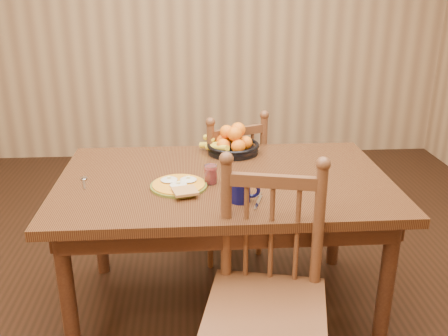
{
  "coord_description": "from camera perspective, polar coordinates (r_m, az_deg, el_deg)",
  "views": [
    {
      "loc": [
        -0.15,
        -2.24,
        1.66
      ],
      "look_at": [
        0.0,
        0.0,
        0.8
      ],
      "focal_mm": 40.0,
      "sensor_mm": 36.0,
      "label": 1
    }
  ],
  "objects": [
    {
      "name": "room",
      "position": [
        2.26,
        -0.0,
        13.11
      ],
      "size": [
        4.52,
        5.02,
        2.72
      ],
      "color": "black",
      "rests_on": "ground"
    },
    {
      "name": "dining_table",
      "position": [
        2.45,
        -0.0,
        -2.94
      ],
      "size": [
        1.6,
        1.0,
        0.75
      ],
      "color": "black",
      "rests_on": "ground"
    },
    {
      "name": "chair_far",
      "position": [
        3.07,
        0.29,
        -2.23
      ],
      "size": [
        0.54,
        0.53,
        0.92
      ],
      "rotation": [
        0.0,
        0.0,
        3.54
      ],
      "color": "#4A2A16",
      "rests_on": "ground"
    },
    {
      "name": "chair_near",
      "position": [
        2.02,
        4.94,
        -14.55
      ],
      "size": [
        0.54,
        0.52,
        1.0
      ],
      "rotation": [
        0.0,
        0.0,
        -0.22
      ],
      "color": "#4A2A16",
      "rests_on": "ground"
    },
    {
      "name": "breakfast_plate",
      "position": [
        2.31,
        -5.16,
        -1.96
      ],
      "size": [
        0.26,
        0.3,
        0.04
      ],
      "color": "#59601E",
      "rests_on": "dining_table"
    },
    {
      "name": "fork",
      "position": [
        2.18,
        3.93,
        -3.62
      ],
      "size": [
        0.06,
        0.18,
        0.0
      ],
      "rotation": [
        0.0,
        0.0,
        -0.32
      ],
      "color": "silver",
      "rests_on": "dining_table"
    },
    {
      "name": "spoon",
      "position": [
        2.47,
        -15.71,
        -1.36
      ],
      "size": [
        0.05,
        0.16,
        0.01
      ],
      "rotation": [
        0.0,
        0.0,
        0.24
      ],
      "color": "silver",
      "rests_on": "dining_table"
    },
    {
      "name": "coffee_mug",
      "position": [
        2.15,
        1.98,
        -2.56
      ],
      "size": [
        0.13,
        0.09,
        0.1
      ],
      "color": "black",
      "rests_on": "dining_table"
    },
    {
      "name": "juice_glass",
      "position": [
        2.34,
        -1.54,
        -0.78
      ],
      "size": [
        0.06,
        0.06,
        0.09
      ],
      "color": "silver",
      "rests_on": "dining_table"
    },
    {
      "name": "fruit_bowl",
      "position": [
        2.75,
        0.93,
        2.86
      ],
      "size": [
        0.32,
        0.29,
        0.17
      ],
      "color": "black",
      "rests_on": "dining_table"
    }
  ]
}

